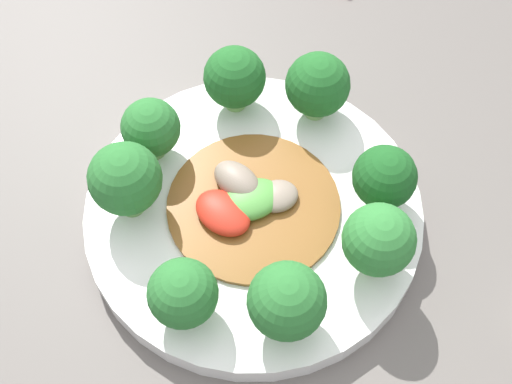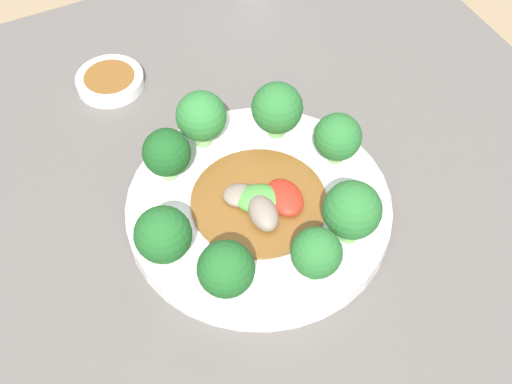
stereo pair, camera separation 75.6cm
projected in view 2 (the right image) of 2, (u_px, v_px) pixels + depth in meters
name	position (u px, v px, depth m)	size (l,w,h in m)	color
table	(253.00, 355.00, 1.09)	(0.86, 0.86, 0.76)	#5B5651
plate	(256.00, 210.00, 0.77)	(0.29, 0.29, 0.02)	white
broccoli_southeast	(277.00, 108.00, 0.79)	(0.06, 0.06, 0.07)	#70A356
broccoli_east	(201.00, 117.00, 0.78)	(0.06, 0.06, 0.07)	#89B76B
broccoli_south	(339.00, 139.00, 0.77)	(0.05, 0.05, 0.06)	#70A356
broccoli_west	(316.00, 253.00, 0.68)	(0.05, 0.05, 0.06)	#70A356
broccoli_north	(163.00, 235.00, 0.69)	(0.06, 0.06, 0.07)	#89B76B
broccoli_southwest	(352.00, 211.00, 0.70)	(0.06, 0.06, 0.07)	#70A356
broccoli_northwest	(226.00, 270.00, 0.67)	(0.06, 0.06, 0.07)	#7AAD5B
broccoli_northeast	(167.00, 153.00, 0.76)	(0.05, 0.05, 0.06)	#89B76B
stirfry_center	(260.00, 202.00, 0.75)	(0.15, 0.15, 0.02)	brown
sauce_dish	(110.00, 81.00, 0.90)	(0.09, 0.09, 0.02)	white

